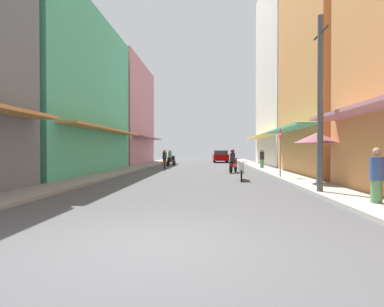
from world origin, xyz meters
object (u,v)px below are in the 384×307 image
at_px(motorbike_black, 171,159).
at_px(vendor_umbrella, 317,138).
at_px(motorbike_red, 233,162).
at_px(motorbike_white, 241,170).
at_px(pedestrian_foreground, 377,178).
at_px(motorbike_orange, 165,160).
at_px(utility_pole, 320,103).
at_px(street_sign_no_entry, 280,146).
at_px(parked_car, 220,156).
at_px(pedestrian_crossing, 262,159).

height_order(motorbike_black, vendor_umbrella, vendor_umbrella).
bearing_deg(motorbike_red, motorbike_white, -89.79).
bearing_deg(pedestrian_foreground, motorbike_orange, 116.55).
bearing_deg(motorbike_orange, vendor_umbrella, -54.01).
bearing_deg(vendor_umbrella, pedestrian_foreground, -91.65).
relative_size(motorbike_red, vendor_umbrella, 0.76).
distance_m(motorbike_red, pedestrian_foreground, 12.33).
bearing_deg(utility_pole, motorbike_orange, 117.89).
height_order(motorbike_black, street_sign_no_entry, street_sign_no_entry).
relative_size(motorbike_white, motorbike_orange, 1.00).
relative_size(motorbike_orange, parked_car, 0.43).
relative_size(motorbike_white, vendor_umbrella, 0.79).
relative_size(motorbike_black, vendor_umbrella, 0.76).
bearing_deg(parked_car, motorbike_black, -120.09).
height_order(motorbike_white, vendor_umbrella, vendor_umbrella).
relative_size(motorbike_orange, vendor_umbrella, 0.79).
distance_m(motorbike_black, pedestrian_crossing, 8.82).
height_order(motorbike_red, vendor_umbrella, vendor_umbrella).
bearing_deg(utility_pole, pedestrian_foreground, -72.77).
bearing_deg(utility_pole, motorbike_red, 102.69).
bearing_deg(motorbike_white, motorbike_orange, 119.22).
bearing_deg(motorbike_white, pedestrian_foreground, -67.37).
distance_m(motorbike_red, utility_pole, 10.30).
distance_m(motorbike_orange, motorbike_red, 6.90).
xyz_separation_m(motorbike_black, pedestrian_foreground, (8.12, -19.85, 0.09)).
xyz_separation_m(motorbike_white, motorbike_black, (-5.25, 12.96, 0.20)).
bearing_deg(parked_car, street_sign_no_entry, -83.43).
bearing_deg(motorbike_white, pedestrian_crossing, 74.04).
relative_size(motorbike_orange, motorbike_red, 1.03).
xyz_separation_m(motorbike_orange, pedestrian_crossing, (7.84, -0.73, 0.13)).
xyz_separation_m(motorbike_orange, street_sign_no_entry, (7.41, -8.80, 1.01)).
relative_size(pedestrian_crossing, street_sign_no_entry, 0.63).
distance_m(motorbike_red, parked_car, 16.38).
bearing_deg(motorbike_black, pedestrian_foreground, -67.75).
bearing_deg(motorbike_orange, pedestrian_crossing, -5.33).
relative_size(motorbike_black, motorbike_red, 1.00).
distance_m(motorbike_black, parked_car, 9.85).
bearing_deg(street_sign_no_entry, motorbike_red, 115.60).
bearing_deg(pedestrian_crossing, utility_pole, -91.41).
xyz_separation_m(motorbike_black, motorbike_orange, (-0.08, -3.45, 0.00)).
distance_m(motorbike_orange, pedestrian_crossing, 7.87).
xyz_separation_m(parked_car, pedestrian_crossing, (2.82, -12.70, 0.09)).
bearing_deg(motorbike_black, street_sign_no_entry, -59.09).
bearing_deg(pedestrian_foreground, motorbike_black, 112.25).
xyz_separation_m(motorbike_orange, motorbike_red, (5.31, -4.41, 0.00)).
distance_m(motorbike_black, street_sign_no_entry, 14.30).
distance_m(motorbike_orange, vendor_umbrella, 14.25).
distance_m(vendor_umbrella, utility_pole, 3.03).
bearing_deg(vendor_umbrella, pedestrian_crossing, 92.66).
bearing_deg(vendor_umbrella, street_sign_no_entry, 109.13).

